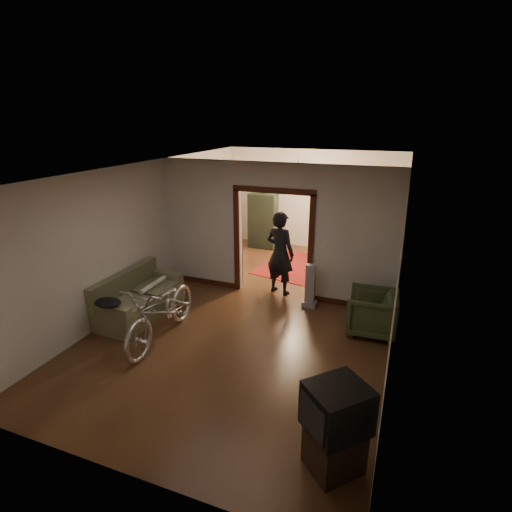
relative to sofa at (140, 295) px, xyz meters
The scene contains 24 objects.
floor 2.38m from the sofa, 28.42° to the left, with size 5.00×8.50×0.01m, color #3B2212.
ceiling 3.34m from the sofa, 28.42° to the left, with size 5.00×8.50×0.01m, color white.
wall_back 5.83m from the sofa, 68.96° to the left, with size 5.00×0.02×2.80m, color beige.
wall_left 1.55m from the sofa, 111.33° to the left, with size 0.02×8.50×2.80m, color beige.
wall_right 4.80m from the sofa, 13.75° to the left, with size 0.02×8.50×2.80m, color beige.
partition_wall 2.95m from the sofa, 42.13° to the left, with size 5.00×0.14×2.80m, color beige.
door_casing 2.86m from the sofa, 42.13° to the left, with size 1.74×0.20×2.32m, color #3B170D.
far_window 6.11m from the sofa, 62.58° to the left, with size 0.98×0.06×1.28m, color black.
chandelier 4.59m from the sofa, 60.29° to the left, with size 0.24×0.24×0.24m, color #FFE0A5.
light_switch 3.69m from the sofa, 29.91° to the left, with size 0.08×0.01×0.12m, color silver.
sofa is the anchor object (origin of this frame).
rolled_paper 0.33m from the sofa, 71.57° to the left, with size 0.10×0.10×0.80m, color beige.
jacket 0.95m from the sofa, 86.86° to the right, with size 0.48×0.36×0.14m, color black.
bicycle 1.09m from the sofa, 33.77° to the right, with size 0.73×2.08×1.09m, color silver.
armchair 4.31m from the sofa, 12.15° to the left, with size 0.82×0.85×0.77m, color #394527.
tv_stand 4.71m from the sofa, 28.48° to the right, with size 0.53×0.48×0.48m, color black.
crt_tv 4.72m from the sofa, 28.48° to the right, with size 0.61×0.54×0.52m, color black.
vacuum 3.32m from the sofa, 27.07° to the left, with size 0.28×0.22×0.91m, color gray.
person 2.96m from the sofa, 41.79° to the left, with size 0.66×0.43×1.81m, color black.
oriental_rug 4.20m from the sofa, 59.51° to the left, with size 1.61×2.11×0.02m, color maroon.
locker 4.91m from the sofa, 81.22° to the left, with size 0.80×0.44×1.59m, color black.
globe 5.13m from the sofa, 81.22° to the left, with size 0.30×0.30×0.30m, color #1E5972.
desk 5.50m from the sofa, 57.08° to the left, with size 1.08×0.61×0.80m, color black.
desk_chair 5.07m from the sofa, 57.07° to the left, with size 0.35×0.35×0.80m, color black.
Camera 1 is at (2.48, -6.82, 3.65)m, focal length 28.00 mm.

